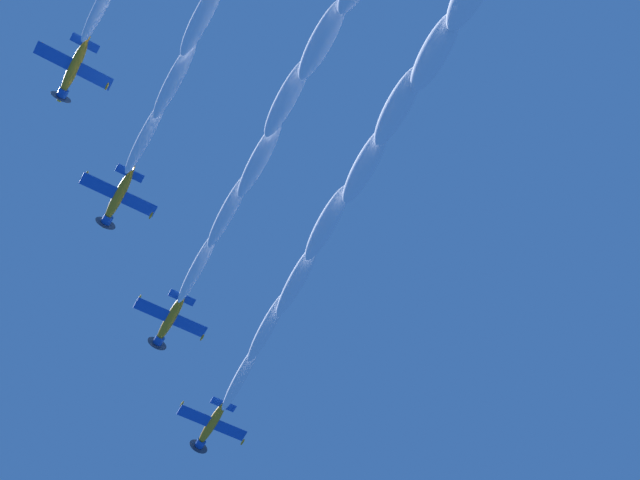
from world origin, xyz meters
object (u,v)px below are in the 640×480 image
airplane_right_wingman (118,198)px  airplane_slot_tail (73,70)px  airplane_left_wingman (170,320)px  airplane_lead (211,425)px

airplane_right_wingman → airplane_slot_tail: (-0.70, -13.62, 1.65)m
airplane_right_wingman → airplane_slot_tail: bearing=-92.9°
airplane_slot_tail → airplane_left_wingman: bearing=86.5°
airplane_left_wingman → airplane_right_wingman: bearing=-94.0°
airplane_left_wingman → airplane_slot_tail: (-1.69, -27.90, 0.75)m
airplane_lead → airplane_left_wingman: bearing=-91.8°
airplane_lead → airplane_left_wingman: 13.47m
airplane_lead → airplane_left_wingman: (-0.43, -13.39, -1.44)m
airplane_lead → airplane_right_wingman: (-1.42, -27.67, -2.35)m
airplane_lead → airplane_right_wingman: size_ratio=1.00×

